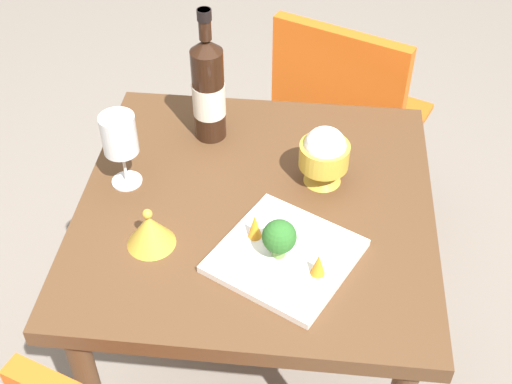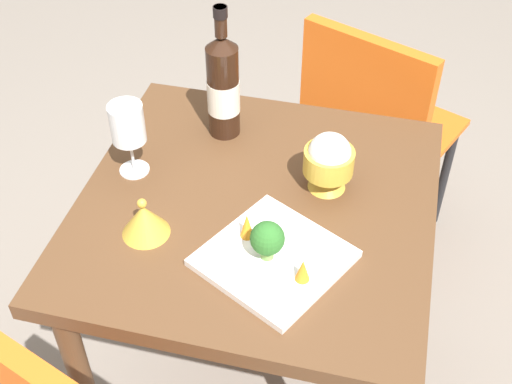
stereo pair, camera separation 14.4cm
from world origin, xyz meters
TOP-DOWN VIEW (x-y plane):
  - dining_table at (0.00, 0.00)m, footprint 0.77×0.77m
  - chair_near_window at (0.20, 0.64)m, footprint 0.53×0.53m
  - wine_bottle at (-0.13, 0.23)m, footprint 0.08×0.08m
  - wine_glass at (-0.29, 0.04)m, footprint 0.08×0.08m
  - rice_bowl at (0.14, 0.09)m, footprint 0.11×0.11m
  - rice_bowl_lid at (-0.20, -0.14)m, footprint 0.10×0.10m
  - serving_plate at (0.07, -0.16)m, footprint 0.34×0.34m
  - broccoli_floret at (0.06, -0.16)m, footprint 0.07×0.07m
  - carrot_garnish_left at (0.01, -0.12)m, footprint 0.03×0.03m
  - carrot_garnish_right at (0.14, -0.20)m, footprint 0.03×0.03m

SIDE VIEW (x-z plane):
  - chair_near_window at x=0.20m, z-range 0.10..0.95m
  - dining_table at x=0.00m, z-range 0.27..1.01m
  - serving_plate at x=0.07m, z-range 0.74..0.76m
  - rice_bowl_lid at x=-0.20m, z-range 0.74..0.83m
  - carrot_garnish_right at x=0.14m, z-range 0.76..0.81m
  - carrot_garnish_left at x=0.01m, z-range 0.76..0.82m
  - broccoli_floret at x=0.06m, z-range 0.77..0.85m
  - rice_bowl at x=0.14m, z-range 0.75..0.89m
  - wine_glass at x=-0.29m, z-range 0.78..0.96m
  - wine_bottle at x=-0.13m, z-range 0.71..1.04m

